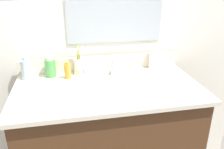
{
  "coord_description": "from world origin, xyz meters",
  "views": [
    {
      "loc": [
        -0.2,
        -1.13,
        1.43
      ],
      "look_at": [
        0.02,
        0.0,
        0.94
      ],
      "focal_mm": 37.32,
      "sensor_mm": 36.0,
      "label": 1
    }
  ],
  "objects": [
    {
      "name": "bottle_oil_amber",
      "position": [
        -0.21,
        0.16,
        0.92
      ],
      "size": [
        0.04,
        0.04,
        0.1
      ],
      "color": "gold",
      "rests_on": "countertop"
    },
    {
      "name": "bottle_toner_green",
      "position": [
        -0.31,
        0.2,
        0.93
      ],
      "size": [
        0.06,
        0.06,
        0.13
      ],
      "color": "#4C9E4C",
      "rests_on": "countertop"
    },
    {
      "name": "faucet",
      "position": [
        0.07,
        0.19,
        0.9
      ],
      "size": [
        0.16,
        0.1,
        0.08
      ],
      "color": "silver",
      "rests_on": "countertop"
    },
    {
      "name": "backsplash",
      "position": [
        0.0,
        0.26,
        0.92
      ],
      "size": [
        1.02,
        0.02,
        0.09
      ],
      "primitive_type": "cube",
      "color": "beige",
      "rests_on": "countertop"
    },
    {
      "name": "cup_white_ceramic",
      "position": [
        -0.14,
        0.21,
        0.93
      ],
      "size": [
        0.06,
        0.07,
        0.19
      ],
      "color": "white",
      "rests_on": "countertop"
    },
    {
      "name": "back_wall",
      "position": [
        0.0,
        0.32,
        0.65
      ],
      "size": [
        2.12,
        0.04,
        1.3
      ],
      "primitive_type": "cube",
      "color": "white",
      "rests_on": "ground_plane"
    },
    {
      "name": "bottle_lotion_white",
      "position": [
        0.34,
        0.22,
        0.94
      ],
      "size": [
        0.06,
        0.06,
        0.16
      ],
      "color": "white",
      "rests_on": "countertop"
    },
    {
      "name": "countertop",
      "position": [
        0.0,
        0.0,
        0.86
      ],
      "size": [
        1.02,
        0.54,
        0.02
      ],
      "primitive_type": "cube",
      "color": "beige",
      "rests_on": "vanity_cabinet"
    },
    {
      "name": "soap_bar",
      "position": [
        0.22,
        0.21,
        0.88
      ],
      "size": [
        0.06,
        0.04,
        0.02
      ],
      "primitive_type": "cube",
      "color": "white",
      "rests_on": "countertop"
    },
    {
      "name": "sink_basin",
      "position": [
        0.07,
        -0.0,
        0.84
      ],
      "size": [
        0.4,
        0.4,
        0.11
      ],
      "color": "white",
      "rests_on": "countertop"
    },
    {
      "name": "bottle_gel_clear",
      "position": [
        -0.44,
        0.19,
        0.93
      ],
      "size": [
        0.06,
        0.06,
        0.14
      ],
      "color": "silver",
      "rests_on": "countertop"
    }
  ]
}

